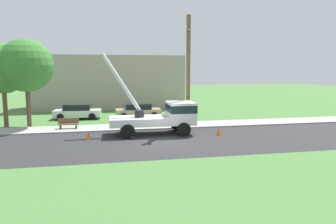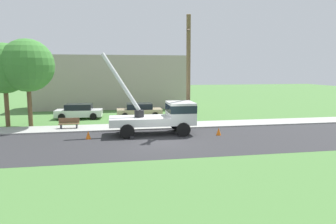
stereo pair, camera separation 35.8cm
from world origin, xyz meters
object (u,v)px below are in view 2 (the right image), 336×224
parked_sedan_white (79,111)px  parked_sedan_tan (139,111)px  traffic_cone_ahead (219,131)px  roadside_tree_near (27,66)px  traffic_cone_behind (88,135)px  roadside_tree_far (4,68)px  utility_truck (163,115)px  park_bench (69,124)px  leaning_utility_pole (188,72)px

parked_sedan_white → parked_sedan_tan: size_ratio=1.02×
traffic_cone_ahead → roadside_tree_near: roadside_tree_near is taller
traffic_cone_ahead → traffic_cone_behind: same height
roadside_tree_near → roadside_tree_far: size_ratio=1.05×
traffic_cone_behind → parked_sedan_white: size_ratio=0.12×
utility_truck → traffic_cone_behind: 5.56m
park_bench → roadside_tree_near: 5.99m
parked_sedan_white → park_bench: bearing=-92.8°
leaning_utility_pole → parked_sedan_tan: bearing=115.7°
leaning_utility_pole → park_bench: size_ratio=5.51×
leaning_utility_pole → parked_sedan_white: 12.23m
leaning_utility_pole → parked_sedan_tan: (-3.24, 6.74, -3.81)m
roadside_tree_near → roadside_tree_far: 1.93m
roadside_tree_far → traffic_cone_ahead: bearing=-22.3°
utility_truck → traffic_cone_behind: (-5.38, -0.83, -1.13)m
utility_truck → leaning_utility_pole: size_ratio=0.77×
parked_sedan_white → traffic_cone_behind: bearing=-81.1°
traffic_cone_behind → utility_truck: bearing=8.8°
traffic_cone_behind → roadside_tree_far: roadside_tree_far is taller
traffic_cone_ahead → roadside_tree_far: size_ratio=0.08×
parked_sedan_tan → traffic_cone_behind: bearing=-116.2°
traffic_cone_ahead → roadside_tree_far: bearing=157.7°
roadside_tree_near → park_bench: bearing=-30.2°
traffic_cone_ahead → traffic_cone_behind: 9.26m
traffic_cone_ahead → parked_sedan_tan: bearing=117.8°
park_bench → roadside_tree_far: (-5.21, 2.29, 4.36)m
leaning_utility_pole → roadside_tree_far: bearing=164.3°
traffic_cone_behind → parked_sedan_tan: bearing=63.8°
traffic_cone_ahead → parked_sedan_white: 14.55m
leaning_utility_pole → traffic_cone_behind: 8.94m
park_bench → parked_sedan_white: bearing=87.2°
traffic_cone_ahead → roadside_tree_far: (-16.20, 6.63, 4.54)m
parked_sedan_tan → roadside_tree_far: bearing=-166.7°
traffic_cone_behind → roadside_tree_far: bearing=138.4°
leaning_utility_pole → traffic_cone_ahead: 5.22m
traffic_cone_ahead → parked_sedan_white: bearing=137.4°
utility_truck → parked_sedan_white: bearing=128.7°
utility_truck → roadside_tree_near: (-10.45, 4.99, 3.65)m
parked_sedan_tan → roadside_tree_far: 12.32m
roadside_tree_far → traffic_cone_behind: bearing=-41.6°
traffic_cone_behind → park_bench: size_ratio=0.35×
leaning_utility_pole → parked_sedan_white: (-9.06, 7.29, -3.81)m
leaning_utility_pole → utility_truck: bearing=-150.1°
roadside_tree_far → park_bench: bearing=-23.7°
parked_sedan_white → utility_truck: bearing=-51.3°
traffic_cone_behind → park_bench: 4.26m
roadside_tree_far → parked_sedan_tan: bearing=13.3°
utility_truck → traffic_cone_ahead: bearing=-18.4°
utility_truck → traffic_cone_behind: utility_truck is taller
roadside_tree_near → roadside_tree_far: roadside_tree_near is taller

